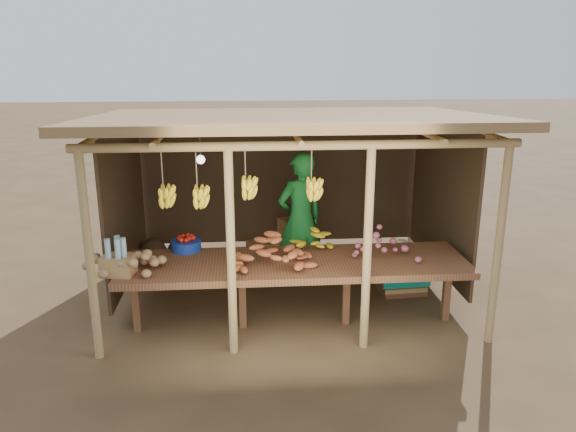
{
  "coord_description": "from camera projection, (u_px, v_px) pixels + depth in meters",
  "views": [
    {
      "loc": [
        -0.55,
        -6.86,
        3.08
      ],
      "look_at": [
        0.0,
        0.0,
        1.05
      ],
      "focal_mm": 35.0,
      "sensor_mm": 36.0,
      "label": 1
    }
  ],
  "objects": [
    {
      "name": "carton_stack",
      "position": [
        284.0,
        245.0,
        8.35
      ],
      "size": [
        0.99,
        0.47,
        0.69
      ],
      "color": "#A27948",
      "rests_on": "ground"
    },
    {
      "name": "bottle_box",
      "position": [
        118.0,
        260.0,
        5.91
      ],
      "size": [
        0.37,
        0.31,
        0.41
      ],
      "color": "#A27948",
      "rests_on": "counter"
    },
    {
      "name": "tomato_basin",
      "position": [
        186.0,
        244.0,
        6.66
      ],
      "size": [
        0.35,
        0.35,
        0.18
      ],
      "rotation": [
        0.0,
        0.0,
        0.38
      ],
      "color": "navy",
      "rests_on": "counter"
    },
    {
      "name": "vendor",
      "position": [
        300.0,
        219.0,
        7.53
      ],
      "size": [
        0.78,
        0.66,
        1.82
      ],
      "primitive_type": "imported",
      "rotation": [
        0.0,
        0.0,
        3.55
      ],
      "color": "#1B7A2E",
      "rests_on": "ground"
    },
    {
      "name": "stall_structure",
      "position": [
        283.0,
        147.0,
        6.98
      ],
      "size": [
        4.7,
        3.5,
        2.43
      ],
      "color": "tan",
      "rests_on": "ground"
    },
    {
      "name": "onion_heap",
      "position": [
        381.0,
        243.0,
        6.39
      ],
      "size": [
        0.84,
        0.59,
        0.35
      ],
      "primitive_type": null,
      "rotation": [
        0.0,
        0.0,
        -0.17
      ],
      "color": "#A85161",
      "rests_on": "counter"
    },
    {
      "name": "potato_heap",
      "position": [
        125.0,
        254.0,
        6.02
      ],
      "size": [
        0.95,
        0.58,
        0.36
      ],
      "primitive_type": null,
      "rotation": [
        0.0,
        0.0,
        -0.02
      ],
      "color": "#98754E",
      "rests_on": "counter"
    },
    {
      "name": "counter",
      "position": [
        295.0,
        266.0,
        6.35
      ],
      "size": [
        3.9,
        1.05,
        0.8
      ],
      "color": "brown",
      "rests_on": "ground"
    },
    {
      "name": "ground",
      "position": [
        288.0,
        291.0,
        7.47
      ],
      "size": [
        60.0,
        60.0,
        0.0
      ],
      "primitive_type": "plane",
      "color": "brown",
      "rests_on": "ground"
    },
    {
      "name": "tarp_crate",
      "position": [
        402.0,
        269.0,
        7.41
      ],
      "size": [
        0.67,
        0.59,
        0.75
      ],
      "color": "brown",
      "rests_on": "ground"
    },
    {
      "name": "burlap_sacks",
      "position": [
        167.0,
        255.0,
        8.08
      ],
      "size": [
        0.85,
        0.45,
        0.6
      ],
      "color": "#402E1E",
      "rests_on": "ground"
    },
    {
      "name": "banana_pile",
      "position": [
        315.0,
        235.0,
        6.67
      ],
      "size": [
        0.55,
        0.36,
        0.34
      ],
      "primitive_type": null,
      "rotation": [
        0.0,
        0.0,
        -0.08
      ],
      "color": "yellow",
      "rests_on": "counter"
    },
    {
      "name": "sweet_potato_heap",
      "position": [
        271.0,
        251.0,
        6.15
      ],
      "size": [
        0.89,
        0.57,
        0.35
      ],
      "primitive_type": null,
      "rotation": [
        0.0,
        0.0,
        0.06
      ],
      "color": "#B7592F",
      "rests_on": "counter"
    }
  ]
}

